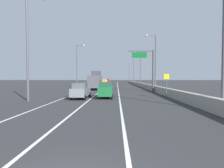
{
  "coord_description": "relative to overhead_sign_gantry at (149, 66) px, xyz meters",
  "views": [
    {
      "loc": [
        1.14,
        -3.78,
        2.52
      ],
      "look_at": [
        0.14,
        36.39,
        1.2
      ],
      "focal_mm": 29.31,
      "sensor_mm": 36.0,
      "label": 1
    }
  ],
  "objects": [
    {
      "name": "lamp_post_right_second",
      "position": [
        1.9,
        4.75,
        1.68
      ],
      "size": [
        2.14,
        0.44,
        11.29
      ],
      "color": "#4C4C51",
      "rests_on": "ground_plane"
    },
    {
      "name": "car_red_1",
      "position": [
        -10.19,
        59.41,
        -3.68
      ],
      "size": [
        1.93,
        4.37,
        2.1
      ],
      "color": "red",
      "rests_on": "ground_plane"
    },
    {
      "name": "lamp_post_right_near",
      "position": [
        1.86,
        -18.89,
        1.68
      ],
      "size": [
        2.14,
        0.44,
        11.29
      ],
      "color": "#4C4C51",
      "rests_on": "ground_plane"
    },
    {
      "name": "lamp_post_right_fourth",
      "position": [
        1.92,
        52.03,
        1.68
      ],
      "size": [
        2.14,
        0.44,
        11.29
      ],
      "color": "#4C4C51",
      "rests_on": "ground_plane"
    },
    {
      "name": "lane_stripe_right",
      "position": [
        -5.4,
        26.25,
        -4.73
      ],
      "size": [
        0.16,
        130.0,
        0.0
      ],
      "primitive_type": "cube",
      "color": "silver",
      "rests_on": "ground_plane"
    },
    {
      "name": "car_yellow_0",
      "position": [
        -10.24,
        26.12,
        -3.7
      ],
      "size": [
        1.88,
        4.38,
        2.07
      ],
      "color": "gold",
      "rests_on": "ground_plane"
    },
    {
      "name": "lane_stripe_left",
      "position": [
        -12.4,
        26.25,
        -4.73
      ],
      "size": [
        0.16,
        130.0,
        0.0
      ],
      "primitive_type": "cube",
      "color": "silver",
      "rests_on": "ground_plane"
    },
    {
      "name": "speed_advisory_sign",
      "position": [
        0.44,
        -9.68,
        -2.96
      ],
      "size": [
        0.6,
        0.11,
        3.0
      ],
      "color": "#4C4C51",
      "rests_on": "ground_plane"
    },
    {
      "name": "car_white_2",
      "position": [
        -10.39,
        38.24,
        -3.71
      ],
      "size": [
        1.93,
        4.14,
        2.05
      ],
      "color": "white",
      "rests_on": "ground_plane"
    },
    {
      "name": "car_gray_5",
      "position": [
        -10.19,
        -10.1,
        -3.78
      ],
      "size": [
        1.8,
        4.79,
        1.9
      ],
      "color": "slate",
      "rests_on": "ground_plane"
    },
    {
      "name": "ground_plane",
      "position": [
        -6.9,
        35.25,
        -4.73
      ],
      "size": [
        320.0,
        320.0,
        0.0
      ],
      "primitive_type": "plane",
      "color": "#2D2D30"
    },
    {
      "name": "jersey_barrier_right",
      "position": [
        1.34,
        11.25,
        -4.18
      ],
      "size": [
        0.6,
        120.0,
        1.1
      ],
      "primitive_type": "cube",
      "color": "#9E998E",
      "rests_on": "ground_plane"
    },
    {
      "name": "lane_stripe_center",
      "position": [
        -8.9,
        26.25,
        -4.73
      ],
      "size": [
        0.16,
        130.0,
        0.0
      ],
      "primitive_type": "cube",
      "color": "silver",
      "rests_on": "ground_plane"
    },
    {
      "name": "lamp_post_left_mid",
      "position": [
        -15.98,
        15.48,
        1.68
      ],
      "size": [
        2.14,
        0.44,
        11.29
      ],
      "color": "#4C4C51",
      "rests_on": "ground_plane"
    },
    {
      "name": "car_black_4",
      "position": [
        -13.33,
        37.9,
        -3.75
      ],
      "size": [
        2.01,
        4.42,
        1.96
      ],
      "color": "black",
      "rests_on": "ground_plane"
    },
    {
      "name": "lamp_post_right_fifth",
      "position": [
        1.54,
        75.67,
        1.68
      ],
      "size": [
        2.14,
        0.44,
        11.29
      ],
      "color": "#4C4C51",
      "rests_on": "ground_plane"
    },
    {
      "name": "box_truck",
      "position": [
        -10.45,
        7.93,
        -2.84
      ],
      "size": [
        2.52,
        8.46,
        4.13
      ],
      "color": "#4C4C51",
      "rests_on": "ground_plane"
    },
    {
      "name": "lamp_post_right_third",
      "position": [
        1.93,
        28.39,
        1.68
      ],
      "size": [
        2.14,
        0.44,
        11.29
      ],
      "color": "#4C4C51",
      "rests_on": "ground_plane"
    },
    {
      "name": "car_green_3",
      "position": [
        -7.11,
        -9.49,
        -3.72
      ],
      "size": [
        1.78,
        4.13,
        2.03
      ],
      "color": "#196033",
      "rests_on": "ground_plane"
    },
    {
      "name": "lamp_post_left_near",
      "position": [
        -15.19,
        -12.89,
        1.68
      ],
      "size": [
        2.14,
        0.44,
        11.29
      ],
      "color": "#4C4C51",
      "rests_on": "ground_plane"
    },
    {
      "name": "overhead_sign_gantry",
      "position": [
        0.0,
        0.0,
        0.0
      ],
      "size": [
        4.68,
        0.36,
        7.5
      ],
      "color": "#47474C",
      "rests_on": "ground_plane"
    }
  ]
}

